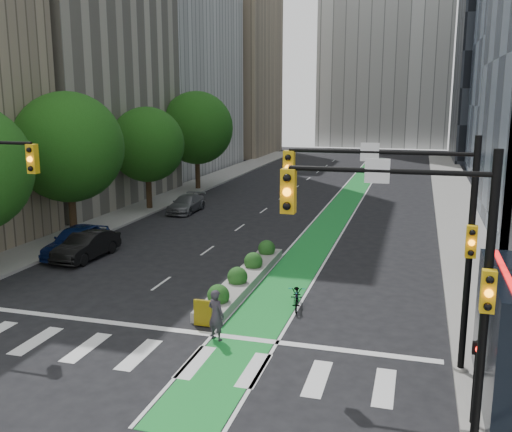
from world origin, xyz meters
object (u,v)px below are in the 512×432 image
Objects in this scene: cyclist at (216,315)px; parked_car_left_mid at (86,245)px; parked_car_left_near at (77,241)px; parked_car_left_far at (186,204)px; bicycle at (297,296)px; median_planter at (244,276)px.

cyclist is 12.85m from parked_car_left_mid.
cyclist is 0.38× the size of parked_car_left_near.
parked_car_left_mid is 1.01× the size of parked_car_left_far.
parked_car_left_mid is 13.15m from parked_car_left_far.
bicycle is 0.44× the size of parked_car_left_mid.
parked_car_left_near is 12.76m from parked_car_left_far.
parked_car_left_far is (-12.06, 17.18, 0.12)m from bicycle.
parked_car_left_near is at bearing -94.94° from parked_car_left_far.
cyclist is at bearing -82.06° from median_planter.
parked_car_left_mid is (-12.24, 4.03, 0.21)m from bicycle.
median_planter reaches higher than bicycle.
parked_car_left_far is (-9.11, 14.84, 0.26)m from median_planter.
bicycle is at bearing -96.43° from cyclist.
bicycle is 4.40m from cyclist.
parked_car_left_far is (1.05, 12.71, -0.19)m from parked_car_left_near.
cyclist is 0.42× the size of parked_car_left_mid.
parked_car_left_near reaches higher than parked_car_left_far.
parked_car_left_far reaches higher than bicycle.
median_planter is 3.76m from bicycle.
parked_car_left_mid is (-10.15, 7.88, -0.20)m from cyclist.
median_planter is at bearing -58.68° from parked_car_left_far.
parked_car_left_near is at bearing 150.51° from bicycle.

